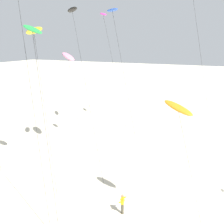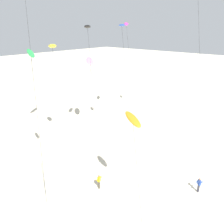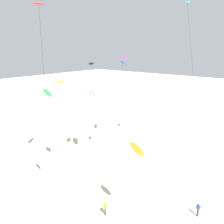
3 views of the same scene
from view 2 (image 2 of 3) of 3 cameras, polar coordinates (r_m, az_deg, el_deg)
The scene contains 10 objects.
ground_plane at distance 26.87m, azimuth 13.33°, elevation -16.04°, with size 260.00×260.00×0.00m, color beige.
kite_magenta at distance 38.05m, azimuth 3.73°, elevation 21.49°, with size 5.02×6.66×16.86m.
kite_green at distance 21.23m, azimuth -20.18°, elevation 13.07°, with size 2.27×3.65×14.27m.
kite_black at distance 29.76m, azimuth -6.36°, elevation 20.89°, with size 4.63×6.24×16.35m.
kite_yellow at distance 27.55m, azimuth -15.16°, elevation 15.96°, with size 3.01×4.50×14.42m.
kite_orange at distance 18.36m, azimuth 5.42°, elevation -2.02°, with size 2.62×3.95×9.37m.
kite_pink at distance 33.27m, azimuth -5.76°, elevation 12.96°, with size 3.44×4.55×12.04m.
kite_blue at distance 30.37m, azimuth 2.58°, elevation 21.04°, with size 4.15×5.89×16.43m.
kite_flyer_nearest at distance 25.39m, azimuth 21.55°, elevation -17.07°, with size 0.69×0.70×1.67m.
kite_flyer_middle at distance 24.24m, azimuth -3.37°, elevation -17.41°, with size 0.61×0.59×1.67m.
Camera 2 is at (-19.53, -9.34, 15.92)m, focal length 35.37 mm.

